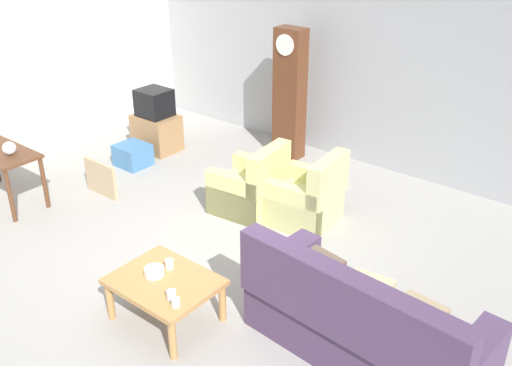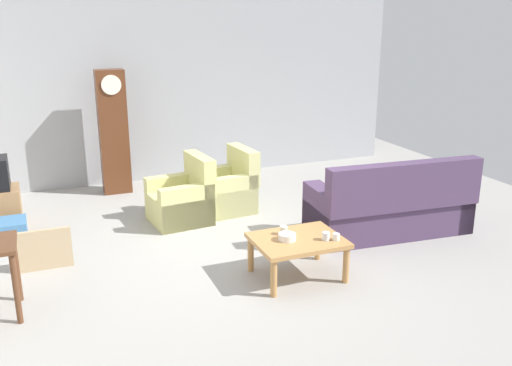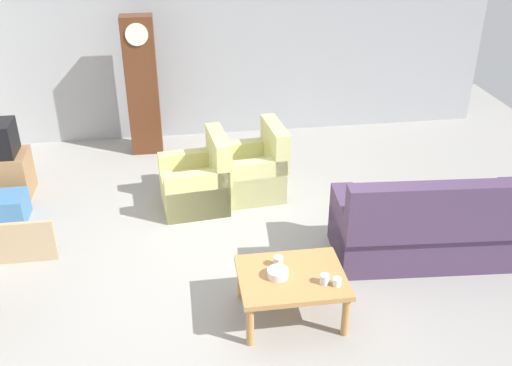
{
  "view_description": "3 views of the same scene",
  "coord_description": "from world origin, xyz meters",
  "px_view_note": "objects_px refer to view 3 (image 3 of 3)",
  "views": [
    {
      "loc": [
        3.7,
        -3.72,
        3.63
      ],
      "look_at": [
        0.33,
        0.47,
        0.94
      ],
      "focal_mm": 40.3,
      "sensor_mm": 36.0,
      "label": 1
    },
    {
      "loc": [
        -2.19,
        -5.9,
        2.78
      ],
      "look_at": [
        0.3,
        0.33,
        0.75
      ],
      "focal_mm": 39.06,
      "sensor_mm": 36.0,
      "label": 2
    },
    {
      "loc": [
        -0.61,
        -4.97,
        3.64
      ],
      "look_at": [
        0.16,
        0.35,
        0.76
      ],
      "focal_mm": 40.68,
      "sensor_mm": 36.0,
      "label": 3
    }
  ],
  "objects_px": {
    "cup_cream_tall": "(278,261)",
    "framed_picture_leaning": "(26,242)",
    "coffee_table_wood": "(292,281)",
    "armchair_olive_near": "(198,183)",
    "couch_floral": "(437,229)",
    "armchair_olive_far": "(254,172)",
    "cup_blue_rimmed": "(325,279)",
    "tv_stand_cabinet": "(2,175)",
    "grandfather_clock": "(142,86)",
    "cup_white_porcelain": "(337,282)",
    "bowl_white_stacked": "(278,273)",
    "storage_box_blue": "(6,208)"
  },
  "relations": [
    {
      "from": "cup_cream_tall",
      "to": "framed_picture_leaning",
      "type": "bearing_deg",
      "value": 156.65
    },
    {
      "from": "couch_floral",
      "to": "storage_box_blue",
      "type": "distance_m",
      "value": 4.89
    },
    {
      "from": "armchair_olive_far",
      "to": "coffee_table_wood",
      "type": "distance_m",
      "value": 2.36
    },
    {
      "from": "couch_floral",
      "to": "bowl_white_stacked",
      "type": "distance_m",
      "value": 1.95
    },
    {
      "from": "armchair_olive_far",
      "to": "cup_blue_rimmed",
      "type": "xyz_separation_m",
      "value": [
        0.27,
        -2.51,
        0.19
      ]
    },
    {
      "from": "couch_floral",
      "to": "armchair_olive_near",
      "type": "relative_size",
      "value": 2.35
    },
    {
      "from": "couch_floral",
      "to": "grandfather_clock",
      "type": "distance_m",
      "value": 4.46
    },
    {
      "from": "armchair_olive_far",
      "to": "bowl_white_stacked",
      "type": "height_order",
      "value": "armchair_olive_far"
    },
    {
      "from": "framed_picture_leaning",
      "to": "cup_cream_tall",
      "type": "height_order",
      "value": "cup_cream_tall"
    },
    {
      "from": "grandfather_clock",
      "to": "bowl_white_stacked",
      "type": "height_order",
      "value": "grandfather_clock"
    },
    {
      "from": "coffee_table_wood",
      "to": "couch_floral",
      "type": "bearing_deg",
      "value": 22.21
    },
    {
      "from": "bowl_white_stacked",
      "to": "grandfather_clock",
      "type": "bearing_deg",
      "value": 107.87
    },
    {
      "from": "grandfather_clock",
      "to": "cup_cream_tall",
      "type": "relative_size",
      "value": 20.8
    },
    {
      "from": "armchair_olive_near",
      "to": "armchair_olive_far",
      "type": "height_order",
      "value": "same"
    },
    {
      "from": "framed_picture_leaning",
      "to": "bowl_white_stacked",
      "type": "xyz_separation_m",
      "value": [
        2.45,
        -1.23,
        0.25
      ]
    },
    {
      "from": "couch_floral",
      "to": "cup_cream_tall",
      "type": "height_order",
      "value": "couch_floral"
    },
    {
      "from": "cup_cream_tall",
      "to": "couch_floral",
      "type": "bearing_deg",
      "value": 16.51
    },
    {
      "from": "grandfather_clock",
      "to": "cup_blue_rimmed",
      "type": "xyz_separation_m",
      "value": [
        1.64,
        -4.02,
        -0.5
      ]
    },
    {
      "from": "cup_cream_tall",
      "to": "armchair_olive_near",
      "type": "bearing_deg",
      "value": 107.59
    },
    {
      "from": "armchair_olive_near",
      "to": "tv_stand_cabinet",
      "type": "distance_m",
      "value": 2.5
    },
    {
      "from": "armchair_olive_near",
      "to": "armchair_olive_far",
      "type": "distance_m",
      "value": 0.75
    },
    {
      "from": "tv_stand_cabinet",
      "to": "cup_cream_tall",
      "type": "bearing_deg",
      "value": -40.47
    },
    {
      "from": "armchair_olive_near",
      "to": "grandfather_clock",
      "type": "bearing_deg",
      "value": 110.75
    },
    {
      "from": "armchair_olive_near",
      "to": "tv_stand_cabinet",
      "type": "height_order",
      "value": "armchair_olive_near"
    },
    {
      "from": "coffee_table_wood",
      "to": "grandfather_clock",
      "type": "xyz_separation_m",
      "value": [
        -1.38,
        3.87,
        0.61
      ]
    },
    {
      "from": "cup_white_porcelain",
      "to": "coffee_table_wood",
      "type": "bearing_deg",
      "value": 151.07
    },
    {
      "from": "grandfather_clock",
      "to": "framed_picture_leaning",
      "type": "bearing_deg",
      "value": -114.37
    },
    {
      "from": "storage_box_blue",
      "to": "cup_white_porcelain",
      "type": "xyz_separation_m",
      "value": [
        3.35,
        -2.32,
        0.33
      ]
    },
    {
      "from": "armchair_olive_far",
      "to": "cup_blue_rimmed",
      "type": "relative_size",
      "value": 10.48
    },
    {
      "from": "grandfather_clock",
      "to": "storage_box_blue",
      "type": "relative_size",
      "value": 4.26
    },
    {
      "from": "storage_box_blue",
      "to": "cup_blue_rimmed",
      "type": "xyz_separation_m",
      "value": [
        3.25,
        -2.28,
        0.33
      ]
    },
    {
      "from": "tv_stand_cabinet",
      "to": "bowl_white_stacked",
      "type": "bearing_deg",
      "value": -42.51
    },
    {
      "from": "grandfather_clock",
      "to": "armchair_olive_far",
      "type": "bearing_deg",
      "value": -47.78
    },
    {
      "from": "armchair_olive_far",
      "to": "cup_blue_rimmed",
      "type": "bearing_deg",
      "value": -83.92
    },
    {
      "from": "storage_box_blue",
      "to": "cup_cream_tall",
      "type": "xyz_separation_m",
      "value": [
        2.89,
        -1.96,
        0.34
      ]
    },
    {
      "from": "couch_floral",
      "to": "cup_cream_tall",
      "type": "relative_size",
      "value": 22.72
    },
    {
      "from": "cup_cream_tall",
      "to": "cup_white_porcelain",
      "type": "bearing_deg",
      "value": -38.27
    },
    {
      "from": "tv_stand_cabinet",
      "to": "cup_cream_tall",
      "type": "height_order",
      "value": "tv_stand_cabinet"
    },
    {
      "from": "coffee_table_wood",
      "to": "framed_picture_leaning",
      "type": "bearing_deg",
      "value": 154.45
    },
    {
      "from": "framed_picture_leaning",
      "to": "storage_box_blue",
      "type": "distance_m",
      "value": 0.99
    },
    {
      "from": "couch_floral",
      "to": "framed_picture_leaning",
      "type": "relative_size",
      "value": 3.6
    },
    {
      "from": "couch_floral",
      "to": "cup_cream_tall",
      "type": "bearing_deg",
      "value": -163.49
    },
    {
      "from": "cup_white_porcelain",
      "to": "bowl_white_stacked",
      "type": "distance_m",
      "value": 0.53
    },
    {
      "from": "tv_stand_cabinet",
      "to": "cup_cream_tall",
      "type": "relative_size",
      "value": 7.16
    },
    {
      "from": "cup_cream_tall",
      "to": "storage_box_blue",
      "type": "bearing_deg",
      "value": 145.81
    },
    {
      "from": "tv_stand_cabinet",
      "to": "storage_box_blue",
      "type": "bearing_deg",
      "value": -75.46
    },
    {
      "from": "armchair_olive_near",
      "to": "couch_floral",
      "type": "bearing_deg",
      "value": -31.2
    },
    {
      "from": "armchair_olive_far",
      "to": "cup_blue_rimmed",
      "type": "distance_m",
      "value": 2.54
    },
    {
      "from": "armchair_olive_near",
      "to": "cup_white_porcelain",
      "type": "relative_size",
      "value": 12.01
    },
    {
      "from": "tv_stand_cabinet",
      "to": "grandfather_clock",
      "type": "bearing_deg",
      "value": 31.85
    }
  ]
}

